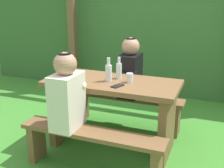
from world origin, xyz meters
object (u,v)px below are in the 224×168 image
(bench_near, at_px, (92,143))
(person_white_shirt, at_px, (67,94))
(picnic_table, at_px, (112,103))
(person_black_coat, at_px, (130,70))
(drinking_glass, at_px, (130,78))
(cell_phone, at_px, (118,86))
(bottle_right, at_px, (119,70))
(bench_far, at_px, (127,104))
(bottle_left, at_px, (109,72))

(bench_near, distance_m, person_white_shirt, 0.51)
(picnic_table, relative_size, bench_near, 1.00)
(bench_near, xyz_separation_m, person_black_coat, (0.03, 1.04, 0.45))
(drinking_glass, distance_m, cell_phone, 0.19)
(person_white_shirt, xyz_separation_m, person_black_coat, (0.27, 1.04, 0.00))
(bench_near, height_order, bottle_right, bottle_right)
(person_black_coat, bearing_deg, bench_far, 174.02)
(person_white_shirt, height_order, bottle_left, person_white_shirt)
(picnic_table, relative_size, drinking_glass, 14.64)
(bench_far, bearing_deg, bottle_left, -93.08)
(bench_near, height_order, cell_phone, cell_phone)
(bottle_left, bearing_deg, bench_near, -86.65)
(picnic_table, height_order, person_white_shirt, person_white_shirt)
(bench_near, xyz_separation_m, bottle_right, (0.04, 0.63, 0.55))
(bench_far, bearing_deg, person_white_shirt, -103.11)
(picnic_table, bearing_deg, cell_phone, -52.13)
(bottle_right, bearing_deg, person_black_coat, 90.75)
(bench_near, xyz_separation_m, drinking_glass, (0.19, 0.54, 0.50))
(bench_far, xyz_separation_m, bottle_right, (0.04, -0.41, 0.55))
(person_white_shirt, xyz_separation_m, drinking_glass, (0.43, 0.54, 0.05))
(bottle_left, bearing_deg, person_black_coat, 83.57)
(bench_near, xyz_separation_m, bottle_left, (-0.03, 0.50, 0.55))
(drinking_glass, height_order, cell_phone, drinking_glass)
(bench_far, height_order, person_white_shirt, person_white_shirt)
(bench_far, relative_size, person_white_shirt, 1.95)
(picnic_table, bearing_deg, bench_near, -90.00)
(person_white_shirt, relative_size, bottle_right, 3.08)
(drinking_glass, xyz_separation_m, bottle_right, (-0.15, 0.09, 0.05))
(bench_far, height_order, person_black_coat, person_black_coat)
(person_black_coat, bearing_deg, bottle_left, -96.43)
(picnic_table, distance_m, person_black_coat, 0.57)
(cell_phone, bearing_deg, person_white_shirt, -114.95)
(person_black_coat, relative_size, bottle_left, 2.90)
(bench_far, height_order, bottle_right, bottle_right)
(bottle_left, relative_size, bottle_right, 1.06)
(bench_near, distance_m, bottle_left, 0.75)
(person_black_coat, xyz_separation_m, drinking_glass, (0.16, -0.50, 0.05))
(bottle_left, xyz_separation_m, cell_phone, (0.15, -0.13, -0.09))
(person_black_coat, bearing_deg, bench_near, -91.74)
(bottle_left, xyz_separation_m, bottle_right, (0.07, 0.13, -0.00))
(picnic_table, distance_m, cell_phone, 0.32)
(bench_near, relative_size, bottle_left, 5.64)
(picnic_table, relative_size, bottle_left, 5.64)
(picnic_table, xyz_separation_m, person_black_coat, (0.03, 0.52, 0.24))
(picnic_table, relative_size, bench_far, 1.00)
(cell_phone, bearing_deg, bottle_left, 158.26)
(drinking_glass, bearing_deg, bottle_right, 149.47)
(person_black_coat, xyz_separation_m, bottle_right, (0.01, -0.41, 0.10))
(picnic_table, xyz_separation_m, bench_far, (0.00, 0.52, -0.21))
(person_white_shirt, distance_m, cell_phone, 0.51)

